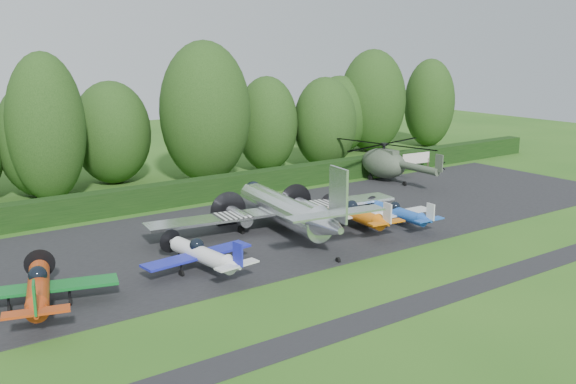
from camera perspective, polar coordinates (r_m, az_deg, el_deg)
ground at (r=39.70m, az=5.73°, el=-6.91°), size 160.00×160.00×0.00m
apron at (r=47.29m, az=-2.22°, el=-3.53°), size 70.00×18.00×0.01m
taxiway_verge at (r=35.72m, az=12.12°, el=-9.49°), size 70.00×2.00×0.00m
hedgerow at (r=56.52m, az=-8.32°, el=-0.88°), size 90.00×1.60×2.00m
transport_plane at (r=46.38m, az=-0.23°, el=-1.59°), size 19.78×15.17×6.34m
light_plane_red at (r=35.64m, az=-21.33°, el=-7.97°), size 8.00×8.41×3.08m
light_plane_white at (r=39.05m, az=-7.62°, el=-5.51°), size 7.23×7.60×2.78m
light_plane_orange at (r=47.71m, az=6.09°, el=-1.95°), size 7.49×7.88×2.88m
light_plane_blue at (r=49.04m, az=9.88°, el=-1.86°), size 6.47×6.80×2.48m
helicopter at (r=64.87m, az=8.54°, el=2.77°), size 11.83×13.85×3.81m
sign_board at (r=69.97m, az=11.30°, el=2.88°), size 3.67×0.14×2.06m
tree_0 at (r=64.96m, az=-15.41°, el=5.10°), size 7.61×7.61×10.03m
tree_1 at (r=70.78m, az=3.31°, el=6.16°), size 6.92×6.92×9.98m
tree_3 at (r=82.16m, az=7.52°, el=8.03°), size 8.30×8.30×12.81m
tree_4 at (r=63.53m, az=-7.38°, el=7.03°), size 8.88×8.88×13.84m
tree_5 at (r=68.91m, az=-1.88°, el=6.06°), size 6.62×6.62×10.15m
tree_7 at (r=61.26m, az=-21.30°, el=4.40°), size 7.30×7.30×10.42m
tree_8 at (r=81.02m, az=4.61°, el=6.89°), size 7.62×7.62×9.60m
tree_10 at (r=87.59m, az=12.46°, el=7.73°), size 6.60×6.60×11.55m
tree_11 at (r=58.90m, az=-20.71°, el=5.35°), size 6.61×6.61×12.91m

